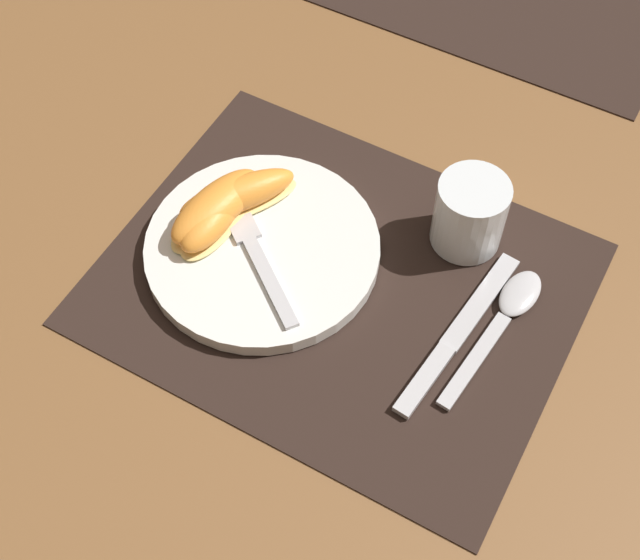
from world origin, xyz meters
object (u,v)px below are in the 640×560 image
knife (456,336)px  fork (252,246)px  plate (263,249)px  citrus_wedge_2 (212,218)px  spoon (508,311)px  juice_glass (469,217)px  citrus_wedge_1 (218,205)px  citrus_wedge_0 (238,196)px

knife → fork: (-0.21, -0.01, 0.02)m
plate → fork: 0.01m
knife → citrus_wedge_2: citrus_wedge_2 is taller
knife → spoon: size_ratio=1.18×
juice_glass → fork: juice_glass is taller
fork → citrus_wedge_1: 0.05m
plate → spoon: (0.24, 0.05, -0.00)m
juice_glass → citrus_wedge_0: bearing=-158.1°
knife → citrus_wedge_1: 0.27m
juice_glass → citrus_wedge_2: (-0.22, -0.12, -0.00)m
juice_glass → citrus_wedge_2: juice_glass is taller
fork → citrus_wedge_2: (-0.05, 0.00, 0.01)m
knife → fork: fork is taller
knife → spoon: spoon is taller
plate → citrus_wedge_0: (-0.05, 0.03, 0.02)m
juice_glass → fork: (-0.17, -0.12, -0.02)m
spoon → citrus_wedge_1: citrus_wedge_1 is taller
plate → fork: (-0.01, -0.01, 0.01)m
plate → citrus_wedge_2: citrus_wedge_2 is taller
plate → fork: bearing=-130.4°
citrus_wedge_0 → citrus_wedge_1: 0.02m
plate → citrus_wedge_2: (-0.05, -0.00, 0.02)m
juice_glass → spoon: (0.07, -0.06, -0.03)m
juice_glass → knife: juice_glass is taller
juice_glass → spoon: size_ratio=0.44×
knife → citrus_wedge_1: (-0.26, 0.01, 0.03)m
spoon → citrus_wedge_1: size_ratio=1.38×
citrus_wedge_1 → citrus_wedge_2: bearing=-80.2°
fork → citrus_wedge_2: size_ratio=1.53×
juice_glass → knife: size_ratio=0.38×
citrus_wedge_0 → plate: bearing=-33.3°
plate → knife: 0.21m
juice_glass → spoon: 0.10m
juice_glass → citrus_wedge_2: bearing=-151.4°
juice_glass → knife: (0.04, -0.11, -0.03)m
plate → knife: plate is taller
citrus_wedge_2 → plate: bearing=5.1°
spoon → citrus_wedge_0: size_ratio=1.38×
fork → citrus_wedge_0: bearing=136.1°
citrus_wedge_0 → citrus_wedge_2: citrus_wedge_0 is taller
spoon → juice_glass: bearing=139.2°
knife → fork: 0.22m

